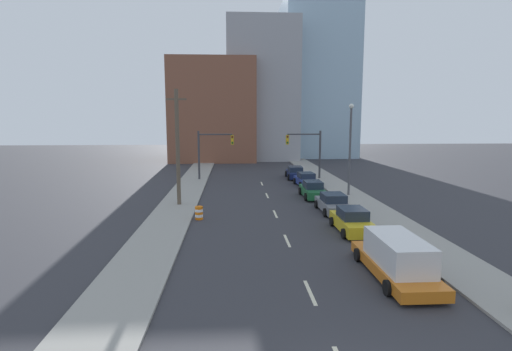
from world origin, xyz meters
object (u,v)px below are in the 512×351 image
(traffic_signal_left, at_px, (209,148))
(traffic_signal_right, at_px, (310,148))
(box_truck_orange, at_px, (397,258))
(sedan_blue, at_px, (306,180))
(sedan_navy, at_px, (295,173))
(sedan_yellow, at_px, (352,221))
(utility_pole_left_mid, at_px, (178,147))
(sedan_green, at_px, (313,190))
(street_lamp, at_px, (350,143))
(sedan_gray, at_px, (333,204))
(traffic_barrel, at_px, (199,213))

(traffic_signal_left, bearing_deg, traffic_signal_right, 0.00)
(box_truck_orange, relative_size, sedan_blue, 1.39)
(traffic_signal_left, relative_size, sedan_navy, 1.18)
(traffic_signal_left, height_order, sedan_yellow, traffic_signal_left)
(traffic_signal_right, xyz_separation_m, sedan_yellow, (-1.47, -21.98, -3.00))
(utility_pole_left_mid, bearing_deg, sedan_yellow, -34.77)
(traffic_signal_right, height_order, sedan_green, traffic_signal_right)
(box_truck_orange, distance_m, sedan_yellow, 7.34)
(street_lamp, bearing_deg, sedan_blue, 117.15)
(traffic_signal_right, bearing_deg, traffic_signal_left, 180.00)
(traffic_signal_left, xyz_separation_m, sedan_blue, (10.43, -4.75, -3.04))
(traffic_signal_right, distance_m, sedan_gray, 16.91)
(sedan_gray, distance_m, sedan_blue, 11.83)
(traffic_signal_right, relative_size, sedan_navy, 1.18)
(traffic_barrel, relative_size, sedan_yellow, 0.21)
(sedan_navy, bearing_deg, sedan_yellow, -88.01)
(traffic_signal_right, relative_size, sedan_green, 1.21)
(utility_pole_left_mid, height_order, sedan_gray, utility_pole_left_mid)
(sedan_blue, bearing_deg, utility_pole_left_mid, -147.08)
(box_truck_orange, height_order, sedan_gray, box_truck_orange)
(box_truck_orange, bearing_deg, street_lamp, 80.00)
(utility_pole_left_mid, relative_size, sedan_gray, 2.03)
(traffic_signal_right, xyz_separation_m, sedan_gray, (-1.32, -16.58, -3.04))
(traffic_signal_left, distance_m, traffic_signal_right, 11.68)
(sedan_green, bearing_deg, sedan_blue, 84.78)
(utility_pole_left_mid, bearing_deg, traffic_signal_right, 45.51)
(utility_pole_left_mid, xyz_separation_m, sedan_yellow, (11.97, -8.31, -4.15))
(traffic_signal_right, bearing_deg, sedan_navy, 156.72)
(box_truck_orange, distance_m, sedan_navy, 29.99)
(traffic_signal_left, height_order, street_lamp, street_lamp)
(box_truck_orange, relative_size, sedan_green, 1.36)
(traffic_signal_left, bearing_deg, sedan_green, -47.88)
(traffic_signal_right, bearing_deg, sedan_blue, -104.70)
(traffic_signal_left, height_order, utility_pole_left_mid, utility_pole_left_mid)
(box_truck_orange, height_order, sedan_green, box_truck_orange)
(traffic_signal_right, height_order, sedan_gray, traffic_signal_right)
(sedan_yellow, relative_size, sedan_gray, 0.98)
(utility_pole_left_mid, relative_size, traffic_barrel, 9.94)
(street_lamp, relative_size, sedan_yellow, 1.86)
(sedan_yellow, bearing_deg, traffic_signal_left, 114.50)
(traffic_signal_left, xyz_separation_m, utility_pole_left_mid, (-1.76, -13.67, 1.15))
(utility_pole_left_mid, bearing_deg, sedan_navy, 50.38)
(sedan_green, bearing_deg, traffic_signal_left, 131.78)
(traffic_signal_right, relative_size, box_truck_orange, 0.89)
(box_truck_orange, bearing_deg, traffic_barrel, 131.55)
(sedan_yellow, distance_m, sedan_green, 11.03)
(box_truck_orange, xyz_separation_m, sedan_navy, (0.09, 29.98, -0.26))
(utility_pole_left_mid, distance_m, sedan_blue, 15.68)
(traffic_signal_left, xyz_separation_m, sedan_gray, (10.35, -16.58, -3.04))
(sedan_navy, bearing_deg, sedan_blue, -84.94)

